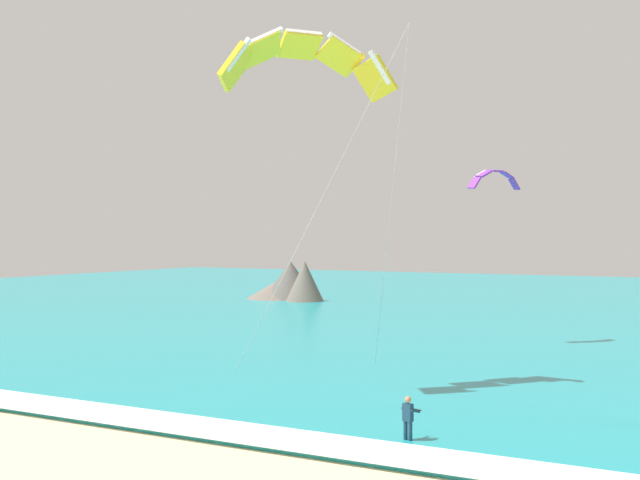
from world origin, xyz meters
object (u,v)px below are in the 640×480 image
at_px(surfboard, 408,445).
at_px(kite_primary, 304,59).
at_px(kitesurfer, 408,418).
at_px(kite_distant, 495,177).

height_order(surfboard, kite_primary, kite_primary).
relative_size(surfboard, kite_primary, 0.10).
xyz_separation_m(surfboard, kitesurfer, (0.00, 0.02, 0.91)).
bearing_deg(kite_distant, surfboard, -80.66).
height_order(surfboard, kite_distant, kite_distant).
bearing_deg(surfboard, kite_primary, 140.36).
distance_m(kite_primary, kite_distant, 19.91).
height_order(kite_primary, kite_distant, kite_primary).
bearing_deg(surfboard, kite_distant, 99.34).
distance_m(surfboard, kitesurfer, 0.91).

